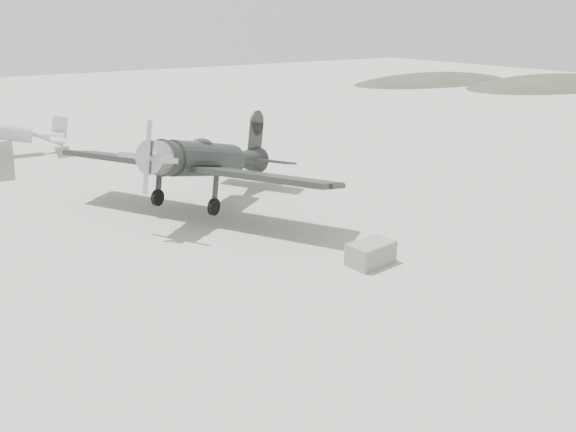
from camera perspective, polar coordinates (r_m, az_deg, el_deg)
name	(u,v)px	position (r m, az deg, el deg)	size (l,w,h in m)	color
ground	(307,254)	(21.43, 1.92, -3.90)	(160.00, 160.00, 0.00)	#A4A091
hill_east_north	(553,85)	(84.33, 25.35, 11.93)	(36.00, 18.00, 6.00)	#303829
hill_northeast	(433,81)	(83.56, 14.49, 13.09)	(32.00, 16.00, 5.20)	#303829
lowwing_monoplane	(209,160)	(26.29, -7.99, 5.65)	(10.70, 12.62, 4.34)	black
equipment_block	(371,253)	(20.67, 8.41, -3.76)	(1.67, 1.05, 0.84)	slate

